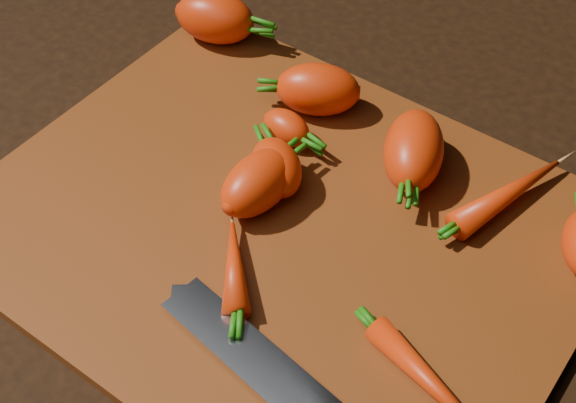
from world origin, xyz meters
The scene contains 12 objects.
ground centered at (0.00, 0.00, -0.01)m, with size 2.00×2.00×0.01m, color black.
cutting_board centered at (0.00, 0.00, 0.01)m, with size 0.50×0.40×0.01m, color brown.
carrot_0 centered at (-0.21, 0.16, 0.04)m, with size 0.08×0.05×0.05m, color red.
carrot_1 centered at (-0.03, 0.03, 0.03)m, with size 0.06×0.04×0.04m, color red.
carrot_2 centered at (0.06, 0.12, 0.04)m, with size 0.09×0.05×0.05m, color red.
carrot_3 centered at (-0.03, 0.01, 0.04)m, with size 0.08×0.05×0.05m, color red.
carrot_4 centered at (-0.06, 0.14, 0.04)m, with size 0.08×0.05×0.05m, color red.
carrot_5 centered at (-0.06, 0.08, 0.03)m, with size 0.05×0.03×0.03m, color red.
carrot_7 centered at (0.14, 0.13, 0.03)m, with size 0.12×0.03×0.03m, color red.
carrot_8 centered at (0.18, -0.07, 0.02)m, with size 0.13×0.02×0.02m, color red.
carrot_9 centered at (0.00, -0.07, 0.02)m, with size 0.09×0.02×0.02m, color red.
knife centered at (0.10, -0.13, 0.02)m, with size 0.33×0.08×0.02m.
Camera 1 is at (0.26, -0.35, 0.53)m, focal length 50.00 mm.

